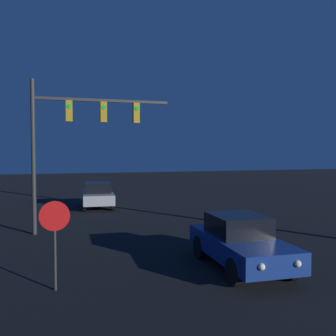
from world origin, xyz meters
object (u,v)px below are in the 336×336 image
(traffic_signal_mast, at_px, (75,128))
(car_near, at_px, (240,241))
(stop_sign, at_px, (55,228))
(car_far, at_px, (98,195))

(traffic_signal_mast, bearing_deg, car_near, -56.27)
(car_near, xyz_separation_m, traffic_signal_mast, (-4.43, 6.63, 3.71))
(car_near, xyz_separation_m, stop_sign, (-5.34, -0.29, 0.80))
(car_near, relative_size, traffic_signal_mast, 0.68)
(car_near, bearing_deg, car_far, -76.42)
(car_far, height_order, traffic_signal_mast, traffic_signal_mast)
(car_far, relative_size, traffic_signal_mast, 0.68)
(car_near, relative_size, car_far, 0.99)
(car_far, distance_m, traffic_signal_mast, 7.94)
(car_near, relative_size, stop_sign, 1.95)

